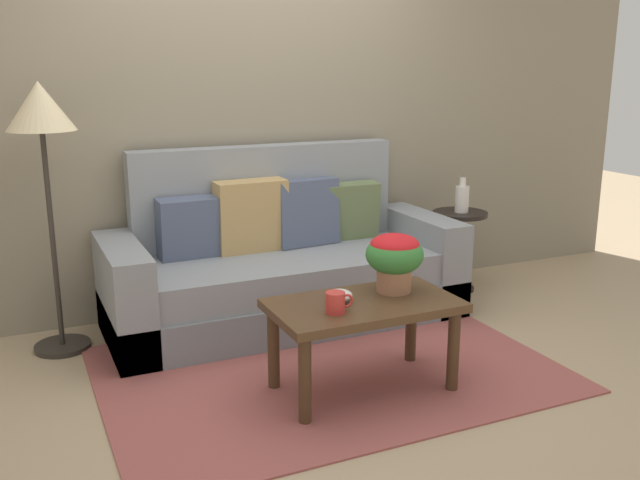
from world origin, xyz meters
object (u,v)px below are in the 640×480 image
(floor_lamp, at_px, (42,129))
(couch, at_px, (282,268))
(snack_bowl, at_px, (339,296))
(coffee_table, at_px, (364,316))
(coffee_mug, at_px, (336,303))
(table_vase, at_px, (462,198))
(side_table, at_px, (459,236))
(potted_plant, at_px, (395,256))

(floor_lamp, bearing_deg, couch, -2.66)
(snack_bowl, bearing_deg, coffee_table, -16.85)
(couch, relative_size, floor_lamp, 1.46)
(coffee_table, bearing_deg, snack_bowl, 163.15)
(couch, distance_m, snack_bowl, 1.12)
(coffee_table, distance_m, floor_lamp, 2.00)
(coffee_mug, bearing_deg, table_vase, 37.68)
(coffee_mug, bearing_deg, snack_bowl, 57.42)
(couch, relative_size, side_table, 3.81)
(coffee_table, relative_size, table_vase, 3.76)
(coffee_table, bearing_deg, floor_lamp, 138.44)
(couch, relative_size, potted_plant, 7.34)
(side_table, height_order, floor_lamp, floor_lamp)
(table_vase, bearing_deg, couch, -179.66)
(snack_bowl, bearing_deg, table_vase, 36.17)
(couch, distance_m, coffee_table, 1.13)
(coffee_mug, bearing_deg, potted_plant, 21.88)
(potted_plant, bearing_deg, coffee_table, -160.07)
(potted_plant, height_order, coffee_mug, potted_plant)
(table_vase, bearing_deg, snack_bowl, -143.83)
(floor_lamp, relative_size, snack_bowl, 11.85)
(side_table, height_order, table_vase, table_vase)
(coffee_mug, height_order, snack_bowl, coffee_mug)
(potted_plant, bearing_deg, table_vase, 42.04)
(potted_plant, xyz_separation_m, table_vase, (1.18, 1.06, 0.02))
(potted_plant, xyz_separation_m, snack_bowl, (-0.33, -0.04, -0.15))
(side_table, relative_size, snack_bowl, 4.54)
(potted_plant, bearing_deg, snack_bowl, -172.71)
(coffee_table, xyz_separation_m, side_table, (1.39, 1.15, 0.01))
(coffee_table, height_order, snack_bowl, snack_bowl)
(floor_lamp, height_order, table_vase, floor_lamp)
(coffee_mug, bearing_deg, couch, 80.62)
(couch, bearing_deg, snack_bowl, -96.40)
(floor_lamp, distance_m, coffee_mug, 1.88)
(floor_lamp, distance_m, table_vase, 2.80)
(couch, bearing_deg, side_table, 0.81)
(side_table, xyz_separation_m, potted_plant, (-1.18, -1.07, 0.26))
(side_table, bearing_deg, coffee_mug, -142.04)
(coffee_table, xyz_separation_m, floor_lamp, (-1.35, 1.19, 0.87))
(side_table, bearing_deg, couch, -179.19)
(coffee_mug, xyz_separation_m, table_vase, (1.59, 1.23, 0.16))
(snack_bowl, height_order, table_vase, table_vase)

